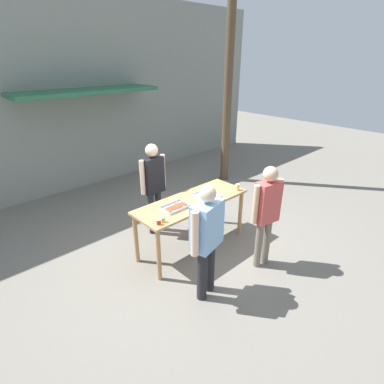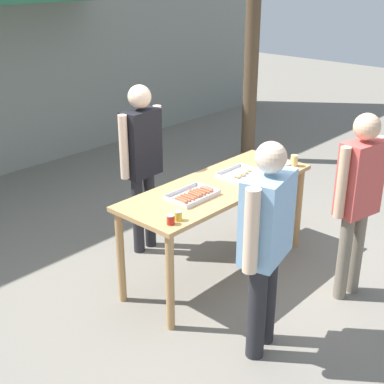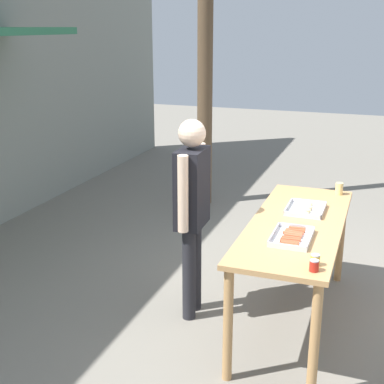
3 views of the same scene
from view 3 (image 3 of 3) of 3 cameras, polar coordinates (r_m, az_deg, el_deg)
The scene contains 8 objects.
ground_plane at distance 4.85m, azimuth 10.50°, elevation -13.38°, with size 24.00×24.00×0.00m, color slate.
serving_table at distance 4.50m, azimuth 11.05°, elevation -4.61°, with size 2.03×0.73×0.92m.
food_tray_sausages at distance 4.09m, azimuth 10.62°, elevation -4.79°, with size 0.43×0.29×0.04m.
food_tray_buns at distance 4.73m, azimuth 12.04°, elevation -1.76°, with size 0.39×0.31×0.06m.
condiment_jar_mustard at distance 3.60m, azimuth 12.90°, elevation -7.66°, with size 0.06×0.06×0.08m.
condiment_jar_ketchup at distance 3.68m, azimuth 13.00°, elevation -7.09°, with size 0.06×0.06×0.08m.
beer_cup at distance 5.25m, azimuth 15.42°, elevation 0.34°, with size 0.07×0.07×0.11m.
person_server_behind_table at distance 4.47m, azimuth 0.00°, elevation -0.96°, with size 0.55×0.23×1.74m.
Camera 3 is at (-4.15, -0.59, 2.45)m, focal length 50.00 mm.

